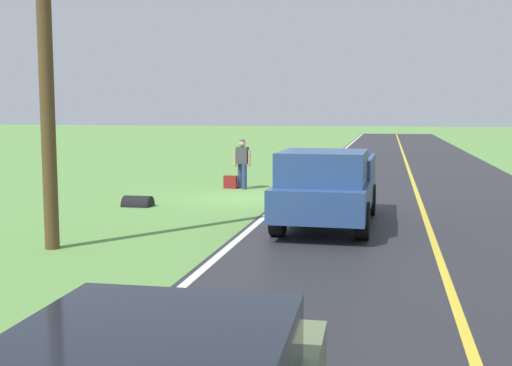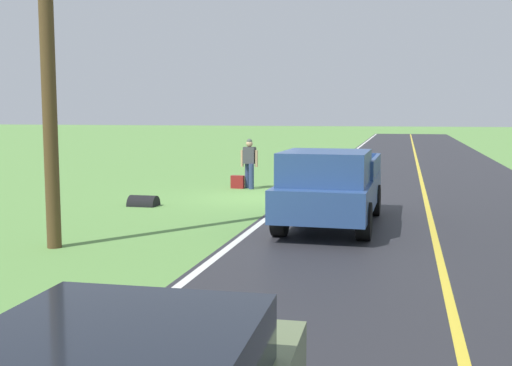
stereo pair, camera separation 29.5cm
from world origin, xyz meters
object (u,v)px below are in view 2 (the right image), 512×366
Objects in this scene: hitchhiker_walking at (250,161)px; pickup_truck_passing at (330,185)px; suitcase_carried at (238,182)px; utility_pole_roadside at (47,39)px.

hitchhiker_walking is 0.32× the size of pickup_truck_passing.
pickup_truck_passing is at bearing 35.39° from suitcase_carried.
hitchhiker_walking is at bearing -61.84° from pickup_truck_passing.
hitchhiker_walking is 7.60m from pickup_truck_passing.
pickup_truck_passing is (-3.58, 6.70, -0.01)m from hitchhiker_walking.
pickup_truck_passing is at bearing 118.16° from hitchhiker_walking.
hitchhiker_walking is 0.21× the size of utility_pole_roadside.
pickup_truck_passing reaches higher than suitcase_carried.
hitchhiker_walking is 10.83m from utility_pole_roadside.
utility_pole_roadside reaches higher than suitcase_carried.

